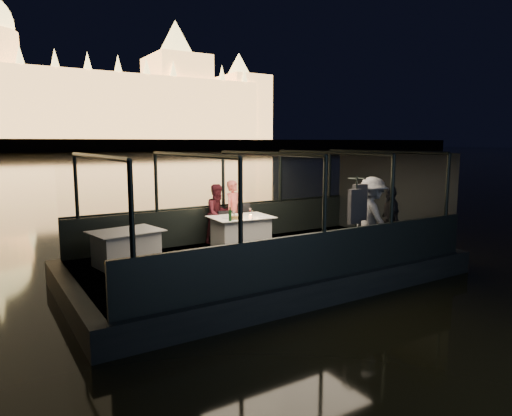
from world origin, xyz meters
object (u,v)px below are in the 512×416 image
chair_port_right (246,225)px  person_woman_coral (234,213)px  chair_port_left (229,227)px  wine_bottle (230,215)px  person_man_maroon (218,214)px  coat_stand (355,221)px  dining_table_aft (126,247)px  dining_table_central (241,232)px  passenger_stripe (371,220)px  passenger_dark (390,216)px

chair_port_right → person_woman_coral: (-0.21, 0.27, 0.30)m
chair_port_left → chair_port_right: bearing=9.7°
chair_port_left → wine_bottle: (-0.44, -0.87, 0.47)m
chair_port_right → person_man_maroon: person_man_maroon is taller
coat_stand → dining_table_aft: bearing=150.1°
person_woman_coral → person_man_maroon: person_woman_coral is taller
person_man_maroon → wine_bottle: size_ratio=4.67×
person_woman_coral → dining_table_central: bearing=-130.0°
chair_port_left → dining_table_aft: bearing=-158.2°
dining_table_aft → chair_port_left: chair_port_left is taller
person_woman_coral → wine_bottle: bearing=-146.7°
person_woman_coral → passenger_stripe: size_ratio=0.88×
passenger_dark → coat_stand: bearing=-49.6°
person_woman_coral → passenger_dark: bearing=-74.3°
person_man_maroon → passenger_dark: (2.92, -2.98, 0.10)m
passenger_stripe → wine_bottle: size_ratio=5.59×
passenger_dark → dining_table_aft: bearing=-81.9°
chair_port_left → chair_port_right: size_ratio=0.85×
coat_stand → person_man_maroon: 3.61m
dining_table_central → passenger_stripe: size_ratio=0.80×
dining_table_aft → person_man_maroon: 2.76m
dining_table_aft → wine_bottle: bearing=-6.9°
person_woman_coral → passenger_dark: size_ratio=1.01×
chair_port_right → wine_bottle: (-0.95, -0.87, 0.47)m
dining_table_central → chair_port_right: (0.42, 0.45, 0.06)m
dining_table_central → person_woman_coral: (0.21, 0.72, 0.36)m
dining_table_central → coat_stand: bearing=-62.4°
wine_bottle → passenger_dark: bearing=-29.9°
passenger_dark → chair_port_right: bearing=-111.1°
dining_table_central → passenger_stripe: passenger_stripe is taller
person_man_maroon → wine_bottle: person_man_maroon is taller
passenger_stripe → wine_bottle: 3.16m
dining_table_aft → person_man_maroon: (2.59, 0.86, 0.36)m
dining_table_central → chair_port_left: size_ratio=1.77×
passenger_dark → person_woman_coral: bearing=-111.2°
dining_table_aft → chair_port_right: chair_port_right is taller
coat_stand → person_woman_coral: bearing=108.9°
chair_port_left → coat_stand: (1.41, -2.98, 0.45)m
wine_bottle → chair_port_right: bearing=42.6°
passenger_dark → chair_port_left: bearing=-105.2°
dining_table_aft → passenger_stripe: bearing=-24.9°
person_man_maroon → chair_port_right: bearing=-28.5°
passenger_stripe → passenger_dark: (0.71, 0.11, 0.00)m
dining_table_central → chair_port_right: chair_port_right is taller
dining_table_aft → chair_port_right: 3.31m
dining_table_central → person_woman_coral: bearing=73.8°
chair_port_left → passenger_stripe: 3.51m
coat_stand → chair_port_right: bearing=106.9°
chair_port_right → passenger_stripe: passenger_stripe is taller
chair_port_right → passenger_stripe: bearing=-61.2°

